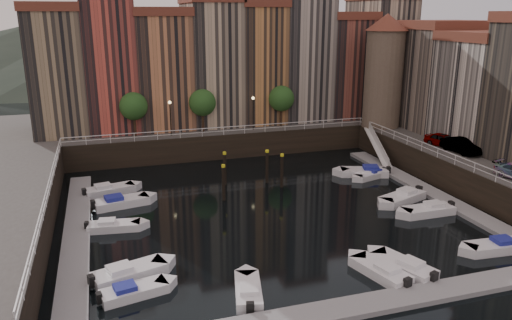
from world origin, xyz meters
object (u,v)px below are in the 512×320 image
object	(u,v)px
car_a	(443,141)
car_b	(460,147)
boat_left_0	(133,292)
boat_left_1	(128,273)
gangway	(378,145)
mooring_pilings	(250,173)
corner_tower	(384,69)
boat_left_2	(113,226)

from	to	relation	value
car_a	car_b	distance (m)	2.60
boat_left_0	boat_left_1	xyz separation A→B (m)	(-0.14, 2.30, 0.06)
gangway	mooring_pilings	world-z (taller)	gangway
gangway	car_b	xyz separation A→B (m)	(4.05, -9.10, 1.83)
boat_left_0	corner_tower	bearing A→B (deg)	26.58
boat_left_0	boat_left_1	bearing A→B (deg)	81.29
corner_tower	boat_left_2	distance (m)	38.15
car_a	boat_left_2	bearing A→B (deg)	168.89
boat_left_0	car_a	xyz separation A→B (m)	(33.69, 15.09, 3.37)
boat_left_2	boat_left_1	bearing A→B (deg)	-77.51
boat_left_1	car_b	distance (m)	35.55
boat_left_2	car_b	bearing A→B (deg)	11.01
boat_left_1	car_a	world-z (taller)	car_a
mooring_pilings	car_b	distance (m)	21.70
mooring_pilings	car_a	xyz separation A→B (m)	(21.09, -1.73, 2.05)
boat_left_1	car_a	size ratio (longest dim) A/B	1.27
corner_tower	gangway	bearing A→B (deg)	-122.80
corner_tower	boat_left_2	xyz separation A→B (m)	(-33.43, -15.52, -9.86)
gangway	boat_left_0	size ratio (longest dim) A/B	1.88
boat_left_0	boat_left_2	distance (m)	10.60
mooring_pilings	boat_left_0	world-z (taller)	mooring_pilings
gangway	car_b	world-z (taller)	car_b
car_a	corner_tower	bearing A→B (deg)	77.01
gangway	boat_left_1	size ratio (longest dim) A/B	1.60
mooring_pilings	boat_left_2	world-z (taller)	mooring_pilings
boat_left_2	car_b	size ratio (longest dim) A/B	0.98
mooring_pilings	car_a	size ratio (longest dim) A/B	1.65
mooring_pilings	corner_tower	bearing A→B (deg)	24.85
car_a	boat_left_1	bearing A→B (deg)	-177.87
boat_left_2	corner_tower	bearing A→B (deg)	32.74
boat_left_1	boat_left_2	size ratio (longest dim) A/B	1.18
corner_tower	boat_left_0	xyz separation A→B (m)	(-32.62, -26.09, -9.86)
corner_tower	boat_left_1	distance (m)	41.65
gangway	boat_left_1	bearing A→B (deg)	-147.13
mooring_pilings	boat_left_2	distance (m)	14.85
car_a	car_b	xyz separation A→B (m)	(0.07, -2.60, 0.04)
boat_left_1	boat_left_2	world-z (taller)	boat_left_1
boat_left_0	boat_left_2	world-z (taller)	boat_left_2
corner_tower	boat_left_2	world-z (taller)	corner_tower
corner_tower	boat_left_1	bearing A→B (deg)	-144.01
mooring_pilings	car_b	bearing A→B (deg)	-11.56
gangway	boat_left_1	distance (m)	35.57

